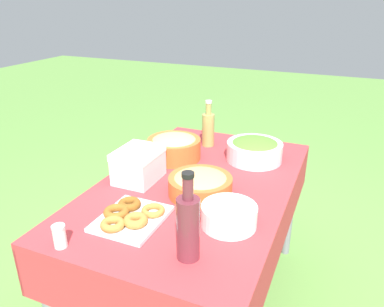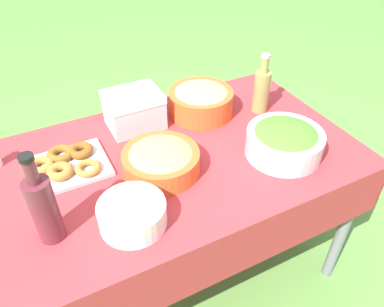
# 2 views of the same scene
# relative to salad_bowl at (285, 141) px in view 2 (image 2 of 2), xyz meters

# --- Properties ---
(ground_plane) EXTENTS (14.00, 14.00, 0.00)m
(ground_plane) POSITION_rel_salad_bowl_xyz_m (0.37, -0.18, -0.81)
(ground_plane) COLOR #609342
(picnic_table) EXTENTS (1.41, 0.87, 0.75)m
(picnic_table) POSITION_rel_salad_bowl_xyz_m (0.37, -0.18, -0.16)
(picnic_table) COLOR #B73338
(picnic_table) RESTS_ON ground_plane
(salad_bowl) EXTENTS (0.30, 0.30, 0.12)m
(salad_bowl) POSITION_rel_salad_bowl_xyz_m (0.00, 0.00, 0.00)
(salad_bowl) COLOR silver
(salad_bowl) RESTS_ON picnic_table
(pasta_bowl) EXTENTS (0.29, 0.29, 0.13)m
(pasta_bowl) POSITION_rel_salad_bowl_xyz_m (0.15, -0.41, 0.01)
(pasta_bowl) COLOR #E05B28
(pasta_bowl) RESTS_ON picnic_table
(donut_platter) EXTENTS (0.29, 0.26, 0.05)m
(donut_platter) POSITION_rel_salad_bowl_xyz_m (0.77, -0.30, -0.04)
(donut_platter) COLOR silver
(donut_platter) RESTS_ON picnic_table
(plate_stack) EXTENTS (0.22, 0.22, 0.08)m
(plate_stack) POSITION_rel_salad_bowl_xyz_m (0.65, 0.07, -0.02)
(plate_stack) COLOR white
(plate_stack) RESTS_ON picnic_table
(olive_oil_bottle) EXTENTS (0.07, 0.07, 0.27)m
(olive_oil_bottle) POSITION_rel_salad_bowl_xyz_m (-0.10, -0.31, 0.04)
(olive_oil_bottle) COLOR #998E4C
(olive_oil_bottle) RESTS_ON picnic_table
(wine_bottle) EXTENTS (0.08, 0.08, 0.32)m
(wine_bottle) POSITION_rel_salad_bowl_xyz_m (0.89, 0.00, 0.06)
(wine_bottle) COLOR maroon
(wine_bottle) RESTS_ON picnic_table
(bread_bowl) EXTENTS (0.29, 0.29, 0.10)m
(bread_bowl) POSITION_rel_salad_bowl_xyz_m (0.47, -0.13, -0.01)
(bread_bowl) COLOR #E05B28
(bread_bowl) RESTS_ON picnic_table
(cooler_box) EXTENTS (0.23, 0.18, 0.16)m
(cooler_box) POSITION_rel_salad_bowl_xyz_m (0.45, -0.45, 0.02)
(cooler_box) COLOR silver
(cooler_box) RESTS_ON picnic_table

